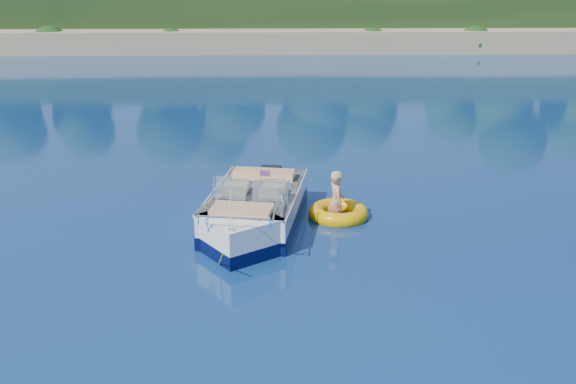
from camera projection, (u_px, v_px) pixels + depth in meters
ground at (258, 302)px, 11.04m from camera, size 160.00×160.00×0.00m
shoreline at (267, 13)px, 70.97m from camera, size 170.00×59.00×6.00m
motorboat at (253, 214)px, 14.09m from camera, size 2.46×5.23×1.75m
tow_tube at (338, 213)px, 14.81m from camera, size 1.77×1.77×0.37m
boy at (335, 218)px, 14.76m from camera, size 0.50×0.87×1.61m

